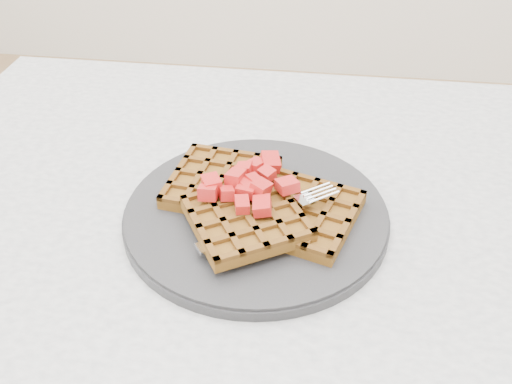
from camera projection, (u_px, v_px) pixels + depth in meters
table at (349, 300)px, 0.71m from camera, size 1.20×0.80×0.75m
plate at (256, 214)px, 0.66m from camera, size 0.30×0.30×0.02m
waffles at (256, 203)px, 0.64m from camera, size 0.24×0.22×0.03m
strawberry_pile at (256, 182)px, 0.63m from camera, size 0.15×0.15×0.02m
fork at (279, 222)px, 0.62m from camera, size 0.16×0.13×0.02m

